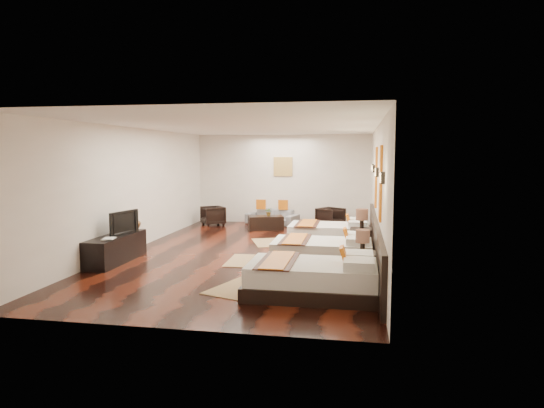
% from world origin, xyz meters
% --- Properties ---
extents(floor, '(5.50, 9.50, 0.01)m').
position_xyz_m(floor, '(0.00, 0.00, 0.00)').
color(floor, black).
rests_on(floor, ground).
extents(ceiling, '(5.50, 9.50, 0.01)m').
position_xyz_m(ceiling, '(0.00, 0.00, 2.80)').
color(ceiling, white).
rests_on(ceiling, floor).
extents(back_wall, '(5.50, 0.01, 2.80)m').
position_xyz_m(back_wall, '(0.00, 4.75, 1.40)').
color(back_wall, silver).
rests_on(back_wall, floor).
extents(left_wall, '(0.01, 9.50, 2.80)m').
position_xyz_m(left_wall, '(-2.75, 0.00, 1.40)').
color(left_wall, silver).
rests_on(left_wall, floor).
extents(right_wall, '(0.01, 9.50, 2.80)m').
position_xyz_m(right_wall, '(2.75, 0.00, 1.40)').
color(right_wall, silver).
rests_on(right_wall, floor).
extents(headboard_panel, '(0.08, 6.60, 0.90)m').
position_xyz_m(headboard_panel, '(2.71, -0.80, 0.45)').
color(headboard_panel, black).
rests_on(headboard_panel, floor).
extents(bed_near, '(2.08, 1.31, 0.79)m').
position_xyz_m(bed_near, '(1.70, -2.96, 0.27)').
color(bed_near, black).
rests_on(bed_near, floor).
extents(bed_mid, '(2.02, 1.27, 0.77)m').
position_xyz_m(bed_mid, '(1.70, -0.94, 0.26)').
color(bed_mid, black).
rests_on(bed_mid, floor).
extents(bed_far, '(2.00, 1.25, 0.76)m').
position_xyz_m(bed_far, '(1.70, 1.32, 0.26)').
color(bed_far, black).
rests_on(bed_far, floor).
extents(nightstand_a, '(0.46, 0.46, 0.90)m').
position_xyz_m(nightstand_a, '(2.44, -1.97, 0.32)').
color(nightstand_a, black).
rests_on(nightstand_a, floor).
extents(nightstand_b, '(0.50, 0.50, 1.00)m').
position_xyz_m(nightstand_b, '(2.44, 0.38, 0.35)').
color(nightstand_b, black).
rests_on(nightstand_b, floor).
extents(jute_mat_near, '(1.11, 1.38, 0.01)m').
position_xyz_m(jute_mat_near, '(0.46, -2.79, 0.01)').
color(jute_mat_near, '#9A784E').
rests_on(jute_mat_near, floor).
extents(jute_mat_mid, '(0.79, 1.23, 0.01)m').
position_xyz_m(jute_mat_mid, '(0.10, -0.81, 0.01)').
color(jute_mat_mid, '#9A784E').
rests_on(jute_mat_mid, floor).
extents(jute_mat_far, '(1.12, 1.39, 0.01)m').
position_xyz_m(jute_mat_far, '(0.20, 1.28, 0.01)').
color(jute_mat_far, '#9A784E').
rests_on(jute_mat_far, floor).
extents(tv_console, '(0.50, 1.80, 0.55)m').
position_xyz_m(tv_console, '(-2.50, -1.36, 0.28)').
color(tv_console, black).
rests_on(tv_console, floor).
extents(tv, '(0.29, 0.85, 0.49)m').
position_xyz_m(tv, '(-2.45, -1.21, 0.79)').
color(tv, black).
rests_on(tv, tv_console).
extents(book, '(0.29, 0.35, 0.03)m').
position_xyz_m(book, '(-2.50, -1.86, 0.56)').
color(book, black).
rests_on(book, tv_console).
extents(figurine, '(0.30, 0.30, 0.31)m').
position_xyz_m(figurine, '(-2.50, -0.54, 0.71)').
color(figurine, brown).
rests_on(figurine, tv_console).
extents(sofa, '(1.74, 1.11, 0.48)m').
position_xyz_m(sofa, '(-0.28, 4.36, 0.24)').
color(sofa, slate).
rests_on(sofa, floor).
extents(armchair_left, '(0.90, 0.89, 0.59)m').
position_xyz_m(armchair_left, '(-2.06, 3.87, 0.30)').
color(armchair_left, black).
rests_on(armchair_left, floor).
extents(armchair_right, '(0.93, 0.92, 0.61)m').
position_xyz_m(armchair_right, '(1.56, 3.94, 0.31)').
color(armchair_right, black).
rests_on(armchair_right, floor).
extents(coffee_table, '(1.11, 0.80, 0.40)m').
position_xyz_m(coffee_table, '(-0.28, 3.31, 0.20)').
color(coffee_table, black).
rests_on(coffee_table, floor).
extents(table_plant, '(0.24, 0.22, 0.25)m').
position_xyz_m(table_plant, '(-0.20, 3.35, 0.52)').
color(table_plant, '#305F1F').
rests_on(table_plant, coffee_table).
extents(orange_panel_a, '(0.04, 0.40, 1.30)m').
position_xyz_m(orange_panel_a, '(2.73, -1.90, 1.70)').
color(orange_panel_a, '#D86014').
rests_on(orange_panel_a, right_wall).
extents(orange_panel_b, '(0.04, 0.40, 1.30)m').
position_xyz_m(orange_panel_b, '(2.73, 0.30, 1.70)').
color(orange_panel_b, '#D86014').
rests_on(orange_panel_b, right_wall).
extents(sconce_near, '(0.07, 0.12, 0.18)m').
position_xyz_m(sconce_near, '(2.70, -3.00, 1.85)').
color(sconce_near, black).
rests_on(sconce_near, right_wall).
extents(sconce_mid, '(0.07, 0.12, 0.18)m').
position_xyz_m(sconce_mid, '(2.70, -0.80, 1.85)').
color(sconce_mid, black).
rests_on(sconce_mid, right_wall).
extents(sconce_far, '(0.07, 0.12, 0.18)m').
position_xyz_m(sconce_far, '(2.70, 1.40, 1.85)').
color(sconce_far, black).
rests_on(sconce_far, right_wall).
extents(sconce_lounge, '(0.07, 0.12, 0.18)m').
position_xyz_m(sconce_lounge, '(2.70, 2.30, 1.85)').
color(sconce_lounge, black).
rests_on(sconce_lounge, right_wall).
extents(gold_artwork, '(0.60, 0.04, 0.60)m').
position_xyz_m(gold_artwork, '(0.00, 4.73, 1.80)').
color(gold_artwork, '#AD873F').
rests_on(gold_artwork, back_wall).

